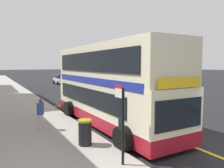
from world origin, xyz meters
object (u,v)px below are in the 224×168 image
(litter_bin, at_px, (85,132))
(double_decker_bus, at_px, (109,88))
(bus_stop_sign, at_px, (122,118))
(parked_car_white_distant, at_px, (61,79))
(pedestrian_waiting_near_sign, at_px, (40,113))

(litter_bin, bearing_deg, double_decker_bus, 45.56)
(bus_stop_sign, xyz_separation_m, parked_car_white_distant, (7.38, 31.83, -0.86))
(double_decker_bus, bearing_deg, parked_car_white_distant, 79.12)
(bus_stop_sign, bearing_deg, litter_bin, 100.22)
(pedestrian_waiting_near_sign, xyz_separation_m, litter_bin, (1.11, -3.00, -0.33))
(bus_stop_sign, relative_size, litter_bin, 2.48)
(parked_car_white_distant, bearing_deg, double_decker_bus, -102.38)
(bus_stop_sign, xyz_separation_m, litter_bin, (-0.38, 2.14, -1.00))
(bus_stop_sign, height_order, litter_bin, bus_stop_sign)
(litter_bin, bearing_deg, parked_car_white_distant, 75.34)
(bus_stop_sign, distance_m, parked_car_white_distant, 32.68)
(bus_stop_sign, distance_m, pedestrian_waiting_near_sign, 5.39)
(double_decker_bus, distance_m, parked_car_white_distant, 27.60)
(bus_stop_sign, height_order, parked_car_white_distant, bus_stop_sign)
(bus_stop_sign, bearing_deg, pedestrian_waiting_near_sign, 106.26)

